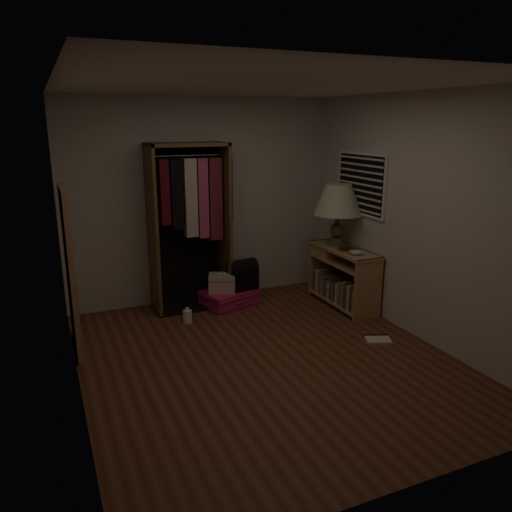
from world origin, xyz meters
name	(u,v)px	position (x,y,z in m)	size (l,w,h in m)	color
ground	(267,359)	(0.00, 0.00, 0.00)	(4.00, 4.00, 0.00)	#592C19
room_walls	(273,209)	(0.08, 0.04, 1.50)	(3.52, 4.02, 2.60)	beige
console_bookshelf	(341,275)	(1.53, 1.04, 0.39)	(0.42, 1.12, 0.75)	#AD8253
open_wardrobe	(192,212)	(-0.21, 1.77, 1.22)	(1.03, 0.50, 2.05)	brown
floor_mirror	(70,271)	(-1.70, 1.00, 0.85)	(0.06, 0.80, 1.70)	#A37B4F
pink_suitcase	(229,298)	(0.19, 1.57, 0.10)	(0.78, 0.66, 0.20)	#C0175B
train_case	(222,283)	(0.10, 1.56, 0.32)	(0.40, 0.34, 0.24)	#BEAD91
black_bag	(242,274)	(0.37, 1.56, 0.41)	(0.39, 0.28, 0.39)	black
table_lamp	(338,201)	(1.54, 1.19, 1.32)	(0.74, 0.74, 0.78)	#405026
brass_tray	(349,250)	(1.54, 0.91, 0.76)	(0.35, 0.35, 0.02)	#AA7A41
ceramic_bowl	(356,253)	(1.49, 0.70, 0.77)	(0.16, 0.16, 0.04)	#AECEAC
white_jug	(187,316)	(-0.46, 1.23, 0.08)	(0.14, 0.14, 0.18)	white
floor_book	(377,339)	(1.30, -0.06, 0.01)	(0.32, 0.29, 0.02)	beige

